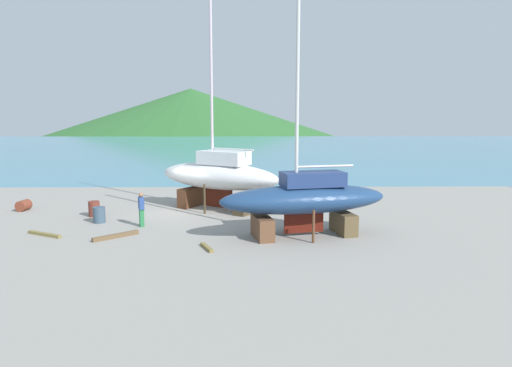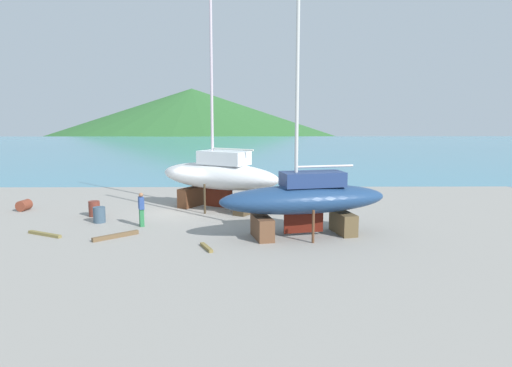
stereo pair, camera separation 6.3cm
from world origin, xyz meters
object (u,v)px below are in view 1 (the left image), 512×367
barrel_tipped_center (24,205)px  barrel_blue_faded (94,209)px  sailboat_small_center (219,176)px  barrel_ochre (344,195)px  barrel_rust_far (99,215)px  worker (141,209)px  sailboat_large_starboard (305,199)px

barrel_tipped_center → barrel_blue_faded: size_ratio=0.95×
sailboat_small_center → barrel_blue_faded: bearing=45.8°
barrel_ochre → barrel_tipped_center: barrel_ochre is taller
barrel_ochre → barrel_blue_faded: bearing=-162.2°
sailboat_small_center → barrel_rust_far: sailboat_small_center is taller
barrel_ochre → worker: bearing=-148.6°
sailboat_large_starboard → barrel_ochre: size_ratio=15.68×
sailboat_small_center → barrel_blue_faded: sailboat_small_center is taller
sailboat_small_center → barrel_tipped_center: size_ratio=15.52×
sailboat_large_starboard → barrel_rust_far: 10.85m
barrel_tipped_center → barrel_rust_far: bearing=-30.2°
barrel_blue_faded → sailboat_large_starboard: bearing=-21.1°
worker → barrel_rust_far: bearing=138.2°
barrel_rust_far → barrel_blue_faded: bearing=116.6°
barrel_tipped_center → sailboat_small_center: bearing=0.6°
sailboat_small_center → barrel_tipped_center: (-11.46, -0.12, -1.71)m
barrel_ochre → barrel_blue_faded: (-14.87, -4.77, 0.11)m
barrel_ochre → barrel_blue_faded: 15.61m
barrel_ochre → sailboat_large_starboard: bearing=-112.2°
sailboat_large_starboard → barrel_rust_far: bearing=-27.7°
sailboat_small_center → sailboat_large_starboard: bearing=157.2°
barrel_rust_far → barrel_blue_faded: size_ratio=0.97×
worker → barrel_blue_faded: worker is taller
barrel_rust_far → barrel_tipped_center: 6.27m
barrel_tipped_center → worker: bearing=-27.1°
sailboat_small_center → worker: (-3.63, -4.13, -1.13)m
sailboat_small_center → barrel_blue_faded: size_ratio=14.82×
sailboat_small_center → barrel_tipped_center: 11.59m
barrel_ochre → barrel_tipped_center: bearing=-170.9°
worker → barrel_blue_faded: 3.99m
barrel_blue_faded → worker: bearing=-36.8°
worker → barrel_blue_faded: size_ratio=2.02×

